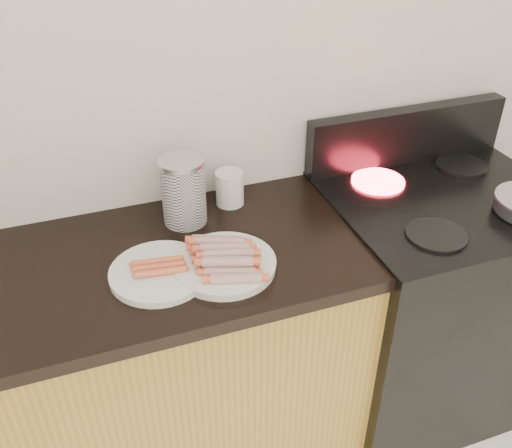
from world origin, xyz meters
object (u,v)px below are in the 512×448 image
object	(u,v)px
side_plate	(160,272)
mug	(230,188)
stove	(427,303)
canister	(184,191)
main_plate	(225,265)

from	to	relation	value
side_plate	mug	bearing A→B (deg)	44.78
stove	canister	world-z (taller)	canister
main_plate	canister	size ratio (longest dim) A/B	1.33
canister	mug	size ratio (longest dim) A/B	1.88
stove	side_plate	xyz separation A→B (m)	(-0.97, -0.06, 0.45)
stove	main_plate	xyz separation A→B (m)	(-0.80, -0.09, 0.45)
stove	main_plate	bearing A→B (deg)	-173.57
mug	main_plate	bearing A→B (deg)	-110.10
main_plate	canister	world-z (taller)	canister
canister	main_plate	bearing A→B (deg)	-80.85
stove	canister	size ratio (longest dim) A/B	4.31
stove	main_plate	world-z (taller)	main_plate
canister	mug	bearing A→B (deg)	18.10
main_plate	side_plate	world-z (taller)	same
stove	side_plate	world-z (taller)	side_plate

